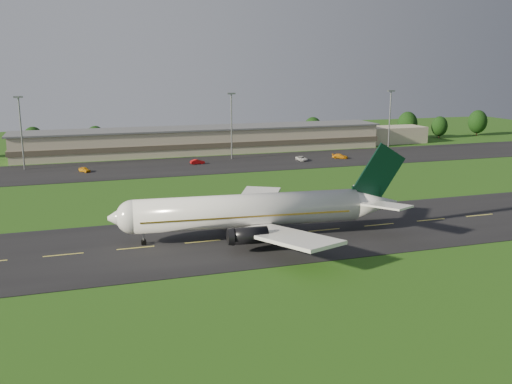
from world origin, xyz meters
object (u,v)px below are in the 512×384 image
object	(u,v)px
terminal	(223,140)
service_vehicle_b	(197,162)
light_mast_east	(390,113)
airliner	(253,211)
service_vehicle_d	(340,156)
service_vehicle_a	(85,170)
light_mast_centre	(231,118)
service_vehicle_c	(302,158)
light_mast_west	(21,124)

from	to	relation	value
terminal	service_vehicle_b	distance (m)	26.48
light_mast_east	airliner	bearing A→B (deg)	-132.44
service_vehicle_d	service_vehicle_a	bearing A→B (deg)	123.02
light_mast_centre	service_vehicle_c	distance (m)	24.80
service_vehicle_a	service_vehicle_d	world-z (taller)	service_vehicle_d
service_vehicle_a	service_vehicle_c	size ratio (longest dim) A/B	0.82
light_mast_centre	light_mast_east	distance (m)	55.00
service_vehicle_d	service_vehicle_c	bearing A→B (deg)	124.38
terminal	service_vehicle_b	bearing A→B (deg)	-121.17
airliner	service_vehicle_b	size ratio (longest dim) A/B	12.17
light_mast_centre	service_vehicle_c	bearing A→B (deg)	-27.34
service_vehicle_d	light_mast_centre	bearing A→B (deg)	106.63
light_mast_centre	service_vehicle_b	distance (m)	18.20
terminal	airliner	bearing A→B (deg)	-101.52
terminal	service_vehicle_a	distance (m)	52.20
light_mast_east	service_vehicle_d	world-z (taller)	light_mast_east
light_mast_west	service_vehicle_c	world-z (taller)	light_mast_west
service_vehicle_a	service_vehicle_d	xyz separation A→B (m)	(76.39, -0.60, 0.05)
light_mast_centre	light_mast_east	world-z (taller)	same
airliner	light_mast_west	world-z (taller)	light_mast_west
terminal	light_mast_west	size ratio (longest dim) A/B	7.13
light_mast_east	service_vehicle_c	world-z (taller)	light_mast_east
service_vehicle_d	light_mast_west	bearing A→B (deg)	117.43
terminal	service_vehicle_d	bearing A→B (deg)	-40.06
light_mast_west	service_vehicle_a	distance (m)	21.89
airliner	light_mast_east	world-z (taller)	light_mast_east
service_vehicle_b	service_vehicle_c	world-z (taller)	service_vehicle_b
airliner	terminal	world-z (taller)	airliner
light_mast_centre	service_vehicle_d	world-z (taller)	light_mast_centre
service_vehicle_b	service_vehicle_a	bearing A→B (deg)	90.20
airliner	light_mast_east	distance (m)	108.81
airliner	service_vehicle_c	bearing A→B (deg)	66.93
service_vehicle_a	service_vehicle_c	xyz separation A→B (m)	(63.41, -0.81, -0.00)
terminal	light_mast_centre	size ratio (longest dim) A/B	7.13
service_vehicle_c	light_mast_west	bearing A→B (deg)	168.42
airliner	service_vehicle_a	world-z (taller)	airliner
airliner	service_vehicle_c	size ratio (longest dim) A/B	10.61
airliner	light_mast_east	bearing A→B (deg)	52.65
terminal	service_vehicle_a	xyz separation A→B (m)	(-45.52, -25.35, -3.22)
service_vehicle_a	service_vehicle_d	bearing A→B (deg)	-32.90
light_mast_east	service_vehicle_a	world-z (taller)	light_mast_east
terminal	service_vehicle_b	world-z (taller)	terminal
service_vehicle_c	light_mast_centre	bearing A→B (deg)	148.25
service_vehicle_b	service_vehicle_d	world-z (taller)	service_vehicle_d
airliner	light_mast_west	size ratio (longest dim) A/B	2.52
terminal	service_vehicle_a	world-z (taller)	terminal
airliner	service_vehicle_b	bearing A→B (deg)	90.42
light_mast_east	service_vehicle_b	bearing A→B (deg)	-174.64
light_mast_east	service_vehicle_d	xyz separation A→B (m)	(-22.73, -9.77, -11.92)
service_vehicle_b	service_vehicle_d	size ratio (longest dim) A/B	0.85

